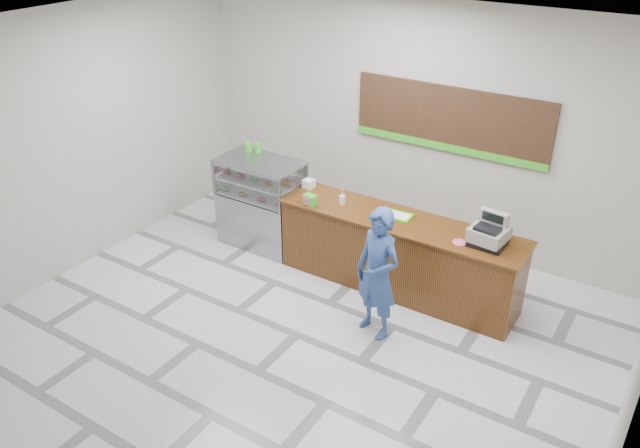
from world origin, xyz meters
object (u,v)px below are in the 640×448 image
Objects in this scene: serving_tray at (398,216)px; customer at (378,274)px; sales_counter at (398,254)px; cash_register at (489,233)px; display_case at (261,203)px.

customer is at bearing -77.97° from serving_tray.
serving_tray is (-0.06, 0.06, 0.52)m from sales_counter.
customer reaches higher than cash_register.
display_case is 2.88× the size of cash_register.
sales_counter is at bearing 0.00° from display_case.
customer is at bearing -21.88° from display_case.
display_case is (-2.22, -0.00, 0.16)m from sales_counter.
customer is at bearing -78.18° from sales_counter.
sales_counter is 2.45× the size of display_case.
display_case is at bearing 174.39° from customer.
sales_counter is 1.04m from customer.
sales_counter is at bearing -48.15° from serving_tray.
sales_counter is 7.05× the size of cash_register.
cash_register is (3.36, 0.02, 0.50)m from display_case.
display_case reaches higher than sales_counter.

